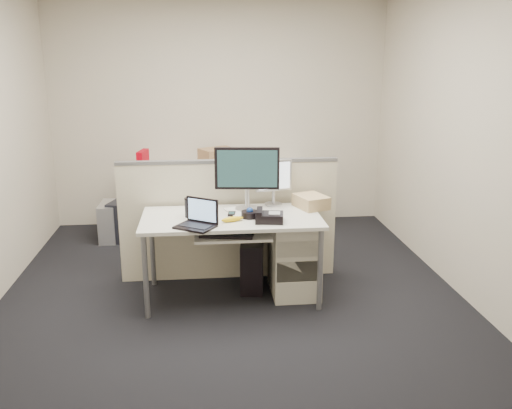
{
  "coord_description": "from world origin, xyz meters",
  "views": [
    {
      "loc": [
        -0.24,
        -4.35,
        2.04
      ],
      "look_at": [
        0.22,
        0.15,
        0.79
      ],
      "focal_mm": 38.0,
      "sensor_mm": 36.0,
      "label": 1
    }
  ],
  "objects": [
    {
      "name": "laptop",
      "position": [
        -0.3,
        -0.28,
        0.84
      ],
      "size": [
        0.36,
        0.34,
        0.22
      ],
      "primitive_type": "cube",
      "rotation": [
        0.0,
        0.0,
        -0.58
      ],
      "color": "black",
      "rests_on": "desk"
    },
    {
      "name": "monitor_main",
      "position": [
        0.15,
        0.18,
        1.01
      ],
      "size": [
        0.58,
        0.28,
        0.55
      ],
      "primitive_type": "cube",
      "rotation": [
        0.0,
        0.0,
        -0.12
      ],
      "color": "black",
      "rests_on": "desk"
    },
    {
      "name": "keyboard_tray",
      "position": [
        0.0,
        -0.18,
        0.62
      ],
      "size": [
        0.62,
        0.32,
        0.02
      ],
      "primitive_type": "cube",
      "color": "silver",
      "rests_on": "desk"
    },
    {
      "name": "trackball",
      "position": [
        0.15,
        -0.05,
        0.76
      ],
      "size": [
        0.18,
        0.18,
        0.05
      ],
      "primitive_type": "cylinder",
      "rotation": [
        0.0,
        0.0,
        -0.3
      ],
      "color": "black",
      "rests_on": "desk"
    },
    {
      "name": "paper_stack",
      "position": [
        0.09,
        0.12,
        0.74
      ],
      "size": [
        0.3,
        0.34,
        0.01
      ],
      "primitive_type": "cube",
      "rotation": [
        0.0,
        0.0,
        0.31
      ],
      "color": "white",
      "rests_on": "desk"
    },
    {
      "name": "pc_tower_spare_silver",
      "position": [
        -1.3,
        1.66,
        0.21
      ],
      "size": [
        0.19,
        0.46,
        0.42
      ],
      "primitive_type": "cube",
      "rotation": [
        0.0,
        0.0,
        -0.01
      ],
      "color": "#B7B7BC",
      "rests_on": "floor"
    },
    {
      "name": "red_binder",
      "position": [
        -0.9,
        1.83,
        0.86
      ],
      "size": [
        0.12,
        0.3,
        0.27
      ],
      "primitive_type": "cube",
      "rotation": [
        0.0,
        0.0,
        -0.19
      ],
      "color": "#B70010",
      "rests_on": "back_counter"
    },
    {
      "name": "monitor_small",
      "position": [
        0.4,
        0.32,
        0.93
      ],
      "size": [
        0.36,
        0.23,
        0.4
      ],
      "primitive_type": "cube",
      "rotation": [
        0.0,
        0.0,
        0.21
      ],
      "color": "#B7B7BC",
      "rests_on": "desk"
    },
    {
      "name": "manila_folders",
      "position": [
        0.72,
        0.2,
        0.79
      ],
      "size": [
        0.32,
        0.36,
        0.11
      ],
      "primitive_type": "cube",
      "rotation": [
        0.0,
        0.0,
        0.35
      ],
      "color": "tan",
      "rests_on": "desk"
    },
    {
      "name": "wall_back",
      "position": [
        0.0,
        2.25,
        1.35
      ],
      "size": [
        4.0,
        0.02,
        2.7
      ],
      "primitive_type": "cube",
      "color": "beige",
      "rests_on": "ground"
    },
    {
      "name": "pc_tower_desk",
      "position": [
        0.2,
        0.2,
        0.23
      ],
      "size": [
        0.26,
        0.51,
        0.45
      ],
      "primitive_type": "cube",
      "rotation": [
        0.0,
        0.0,
        -0.13
      ],
      "color": "black",
      "rests_on": "floor"
    },
    {
      "name": "cardboard_box_right",
      "position": [
        0.0,
        2.05,
        0.83
      ],
      "size": [
        0.37,
        0.32,
        0.23
      ],
      "primitive_type": "cube",
      "rotation": [
        0.0,
        0.0,
        0.24
      ],
      "color": "tan",
      "rests_on": "back_counter"
    },
    {
      "name": "keyboard",
      "position": [
        -0.05,
        -0.22,
        0.64
      ],
      "size": [
        0.45,
        0.24,
        0.02
      ],
      "primitive_type": "cube",
      "rotation": [
        0.0,
        0.0,
        -0.2
      ],
      "color": "black",
      "rests_on": "keyboard_tray"
    },
    {
      "name": "wall_front",
      "position": [
        0.0,
        -2.25,
        1.35
      ],
      "size": [
        4.0,
        0.02,
        2.7
      ],
      "primitive_type": "cube",
      "color": "beige",
      "rests_on": "ground"
    },
    {
      "name": "drawer_pedestal",
      "position": [
        0.55,
        0.05,
        0.33
      ],
      "size": [
        0.4,
        0.55,
        0.65
      ],
      "primitive_type": "cube",
      "color": "silver",
      "rests_on": "floor"
    },
    {
      "name": "cardboard_box_left",
      "position": [
        -0.05,
        1.81,
        0.86
      ],
      "size": [
        0.46,
        0.42,
        0.28
      ],
      "primitive_type": "cube",
      "rotation": [
        0.0,
        0.0,
        0.48
      ],
      "color": "tan",
      "rests_on": "back_counter"
    },
    {
      "name": "floor",
      "position": [
        0.0,
        0.0,
        -0.01
      ],
      "size": [
        4.0,
        4.5,
        0.01
      ],
      "primitive_type": "cube",
      "color": "black",
      "rests_on": "ground"
    },
    {
      "name": "travel_mug",
      "position": [
        -0.35,
        0.02,
        0.81
      ],
      "size": [
        0.09,
        0.09,
        0.15
      ],
      "primitive_type": "cylinder",
      "rotation": [
        0.0,
        0.0,
        0.31
      ],
      "color": "black",
      "rests_on": "desk"
    },
    {
      "name": "wall_right",
      "position": [
        2.0,
        0.0,
        1.35
      ],
      "size": [
        0.02,
        4.5,
        2.7
      ],
      "primitive_type": "cube",
      "color": "beige",
      "rests_on": "ground"
    },
    {
      "name": "cellphone",
      "position": [
        0.01,
        0.05,
        0.74
      ],
      "size": [
        0.07,
        0.12,
        0.02
      ],
      "primitive_type": "cube",
      "rotation": [
        0.0,
        0.0,
        -0.13
      ],
      "color": "black",
      "rests_on": "desk"
    },
    {
      "name": "desk",
      "position": [
        0.0,
        0.0,
        0.66
      ],
      "size": [
        1.5,
        0.75,
        0.73
      ],
      "color": "silver",
      "rests_on": "floor"
    },
    {
      "name": "banana",
      "position": [
        0.0,
        -0.15,
        0.75
      ],
      "size": [
        0.2,
        0.11,
        0.04
      ],
      "primitive_type": "ellipsoid",
      "rotation": [
        0.0,
        0.0,
        0.34
      ],
      "color": "yellow",
      "rests_on": "desk"
    },
    {
      "name": "cubicle_partition",
      "position": [
        0.0,
        0.45,
        0.55
      ],
      "size": [
        2.0,
        0.06,
        1.1
      ],
      "primitive_type": "cube",
      "color": "beige",
      "rests_on": "floor"
    },
    {
      "name": "desk_phone",
      "position": [
        0.3,
        -0.18,
        0.77
      ],
      "size": [
        0.25,
        0.21,
        0.07
      ],
      "primitive_type": "cube",
      "rotation": [
        0.0,
        0.0,
        -0.15
      ],
      "color": "black",
      "rests_on": "desk"
    },
    {
      "name": "back_counter",
      "position": [
        0.0,
        1.93,
        0.36
      ],
      "size": [
        2.0,
        0.6,
        0.72
      ],
      "primitive_type": "cube",
      "color": "silver",
      "rests_on": "floor"
    },
    {
      "name": "sticky_pad",
      "position": [
        0.18,
        0.0,
        0.74
      ],
      "size": [
        0.1,
        0.1,
        0.01
      ],
      "primitive_type": "cube",
      "rotation": [
        0.0,
        0.0,
        -0.12
      ],
      "color": "gold",
      "rests_on": "desk"
    },
    {
      "name": "pc_tower_spare_dark",
      "position": [
        -1.14,
        1.7,
        0.22
      ],
      "size": [
        0.33,
        0.52,
        0.45
      ],
      "primitive_type": "cube",
      "rotation": [
        0.0,
        0.0,
        -0.31
      ],
      "color": "black",
      "rests_on": "floor"
    }
  ]
}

